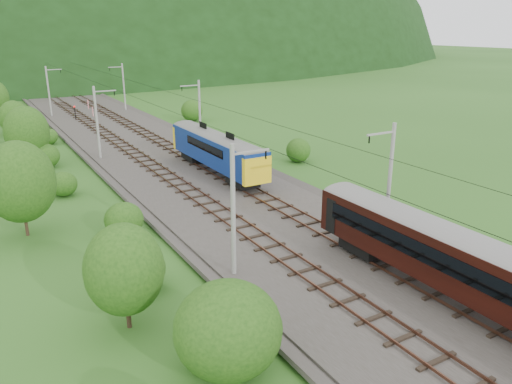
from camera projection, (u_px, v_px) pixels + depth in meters
ground at (316, 255)px, 33.24m from camera, size 600.00×600.00×0.00m
railbed at (243, 208)px, 41.36m from camera, size 14.00×220.00×0.30m
track_left at (217, 211)px, 40.14m from camera, size 2.40×220.00×0.27m
track_right at (268, 200)px, 42.45m from camera, size 2.40×220.00×0.27m
catenary_left at (98, 121)px, 55.00m from camera, size 2.54×192.28×8.00m
catenary_right at (199, 112)px, 60.89m from camera, size 2.54×192.28×8.00m
overhead_wires at (243, 125)px, 39.15m from camera, size 4.83×198.00×0.03m
hazard_post_near at (93, 111)px, 81.82m from camera, size 0.17×0.17×1.55m
hazard_post_far at (88, 104)px, 89.07m from camera, size 0.17×0.17×1.62m
signal at (75, 112)px, 78.80m from camera, size 0.24×0.24×2.16m
vegetation_left at (54, 175)px, 40.97m from camera, size 10.51×144.74×7.04m
vegetation_right at (387, 184)px, 43.38m from camera, size 5.97×93.00×3.05m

